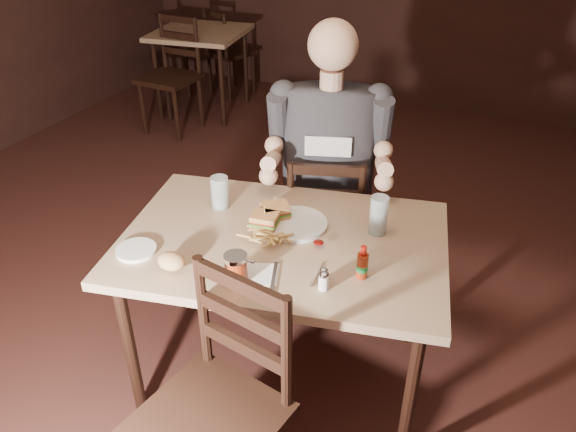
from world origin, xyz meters
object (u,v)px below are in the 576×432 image
at_px(hot_sauce, 363,262).
at_px(side_plate, 136,251).
at_px(bg_chair_near, 169,78).
at_px(chair_far, 325,224).
at_px(chair_near, 208,421).
at_px(syrup_dispenser, 236,268).
at_px(main_table, 283,253).
at_px(glass_right, 378,215).
at_px(glass_left, 220,192).
at_px(diner, 329,135).
at_px(dinner_plate, 295,225).
at_px(bg_chair_far, 231,52).
at_px(bg_table, 200,40).

relative_size(hot_sauce, side_plate, 0.88).
distance_m(bg_chair_near, side_plate, 3.05).
bearing_deg(chair_far, chair_near, 75.84).
height_order(bg_chair_near, syrup_dispenser, bg_chair_near).
height_order(main_table, syrup_dispenser, syrup_dispenser).
height_order(chair_near, glass_right, chair_near).
relative_size(chair_near, bg_chair_near, 0.98).
distance_m(glass_left, hot_sauce, 0.76).
height_order(diner, syrup_dispenser, diner).
relative_size(chair_far, dinner_plate, 3.43).
bearing_deg(hot_sauce, chair_far, 118.87).
bearing_deg(main_table, glass_left, 161.56).
relative_size(main_table, glass_right, 8.68).
height_order(chair_far, hot_sauce, hot_sauce).
distance_m(bg_chair_far, hot_sauce, 4.27).
bearing_deg(chair_near, glass_left, 126.89).
relative_size(glass_left, hot_sauce, 1.06).
height_order(main_table, diner, diner).
distance_m(bg_chair_near, glass_left, 2.78).
relative_size(chair_far, chair_near, 0.93).
height_order(bg_chair_far, side_plate, bg_chair_far).
bearing_deg(chair_far, bg_table, -64.04).
xyz_separation_m(chair_near, bg_chair_near, (-2.16, 2.93, 0.01)).
distance_m(bg_chair_far, dinner_plate, 3.89).
relative_size(main_table, chair_far, 1.63).
bearing_deg(diner, glass_right, -65.17).
distance_m(chair_far, side_plate, 1.11).
bearing_deg(bg_chair_near, dinner_plate, -42.69).
height_order(diner, glass_right, diner).
bearing_deg(bg_chair_far, dinner_plate, 145.57).
distance_m(hot_sauce, syrup_dispenser, 0.46).
xyz_separation_m(chair_far, glass_right, (0.38, -0.45, 0.41)).
xyz_separation_m(chair_far, dinner_plate, (0.06, -0.54, 0.33)).
xyz_separation_m(main_table, bg_chair_near, (-2.12, 2.24, -0.21)).
bearing_deg(glass_left, chair_far, 59.52).
xyz_separation_m(chair_near, dinner_plate, (-0.03, 0.80, 0.30)).
xyz_separation_m(main_table, side_plate, (-0.49, -0.32, 0.08)).
bearing_deg(syrup_dispenser, glass_right, 42.00).
relative_size(chair_near, side_plate, 6.21).
bearing_deg(dinner_plate, hot_sauce, -30.97).
height_order(bg_table, glass_left, glass_left).
xyz_separation_m(main_table, bg_table, (-2.12, 2.79, -0.02)).
bearing_deg(side_plate, bg_chair_far, 114.06).
distance_m(bg_chair_near, hot_sauce, 3.44).
distance_m(bg_chair_near, dinner_plate, 3.03).
bearing_deg(diner, hot_sauce, -78.46).
bearing_deg(chair_near, bg_table, 132.56).
bearing_deg(side_plate, glass_right, 32.27).
bearing_deg(diner, chair_near, -104.74).
bearing_deg(chair_near, hot_sauce, 71.85).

